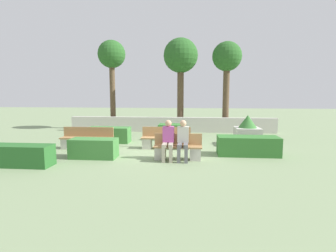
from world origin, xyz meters
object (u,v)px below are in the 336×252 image
object	(u,v)px
bench_front	(178,150)
person_seated_man	(168,138)
planter_corner_left	(247,132)
tree_center_right	(227,61)
tree_center_left	(181,58)
tree_leftmost	(112,58)
bench_right_side	(166,140)
person_seated_woman	(183,138)
bench_left_side	(87,140)

from	to	relation	value
bench_front	person_seated_man	xyz separation A→B (m)	(-0.32, -0.14, 0.43)
bench_front	person_seated_man	distance (m)	0.55
planter_corner_left	tree_center_right	distance (m)	5.61
tree_center_left	tree_center_right	size ratio (longest dim) A/B	1.05
bench_front	person_seated_man	size ratio (longest dim) A/B	1.21
bench_front	tree_leftmost	distance (m)	9.45
tree_leftmost	planter_corner_left	bearing A→B (deg)	-31.31
bench_right_side	tree_leftmost	bearing A→B (deg)	130.54
person_seated_woman	tree_center_left	distance (m)	8.21
bench_front	tree_leftmost	size ratio (longest dim) A/B	0.30
person_seated_woman	planter_corner_left	size ratio (longest dim) A/B	1.03
planter_corner_left	tree_center_right	size ratio (longest dim) A/B	0.25
planter_corner_left	tree_center_right	xyz separation A→B (m)	(-0.43, 4.30, 3.58)
tree_center_right	person_seated_woman	bearing A→B (deg)	-107.56
bench_left_side	bench_right_side	size ratio (longest dim) A/B	1.06
bench_right_side	planter_corner_left	world-z (taller)	planter_corner_left
person_seated_man	planter_corner_left	distance (m)	4.33
bench_right_side	tree_leftmost	size ratio (longest dim) A/B	0.37
bench_right_side	tree_center_right	distance (m)	7.25
tree_center_right	person_seated_man	bearing A→B (deg)	-111.11
person_seated_woman	tree_center_right	distance (m)	8.28
person_seated_man	tree_center_right	size ratio (longest dim) A/B	0.26
person_seated_man	tree_center_left	world-z (taller)	tree_center_left
person_seated_woman	bench_front	bearing A→B (deg)	142.74
person_seated_man	tree_center_left	distance (m)	8.20
tree_leftmost	tree_center_left	distance (m)	4.23
bench_left_side	person_seated_woman	size ratio (longest dim) A/B	1.56
person_seated_woman	tree_center_left	bearing A→B (deg)	93.32
bench_right_side	tree_center_left	world-z (taller)	tree_center_left
bench_left_side	bench_right_side	bearing A→B (deg)	12.11
bench_front	tree_center_left	world-z (taller)	tree_center_left
planter_corner_left	bench_front	bearing A→B (deg)	-136.17
bench_left_side	person_seated_woman	distance (m)	4.27
person_seated_woman	tree_leftmost	xyz separation A→B (m)	(-4.66, 7.38, 3.65)
person_seated_man	tree_leftmost	distance (m)	9.23
bench_right_side	person_seated_man	xyz separation A→B (m)	(0.26, -1.84, 0.41)
bench_front	bench_left_side	bearing A→B (deg)	160.02
tree_center_left	person_seated_woman	bearing A→B (deg)	-86.68
bench_left_side	tree_center_left	distance (m)	7.93
person_seated_woman	planter_corner_left	xyz separation A→B (m)	(2.71, 2.90, -0.18)
person_seated_man	planter_corner_left	world-z (taller)	person_seated_man
bench_front	bench_left_side	xyz separation A→B (m)	(-3.79, 1.38, 0.02)
bench_front	person_seated_woman	xyz separation A→B (m)	(0.18, -0.14, 0.43)
bench_right_side	tree_center_right	size ratio (longest dim) A/B	0.38
planter_corner_left	bench_right_side	bearing A→B (deg)	-162.89
tree_center_left	tree_leftmost	bearing A→B (deg)	179.87
person_seated_man	person_seated_woman	distance (m)	0.50
person_seated_man	tree_center_left	size ratio (longest dim) A/B	0.25
tree_center_left	person_seated_man	bearing A→B (deg)	-90.57
bench_right_side	planter_corner_left	xyz separation A→B (m)	(3.46, 1.07, 0.23)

